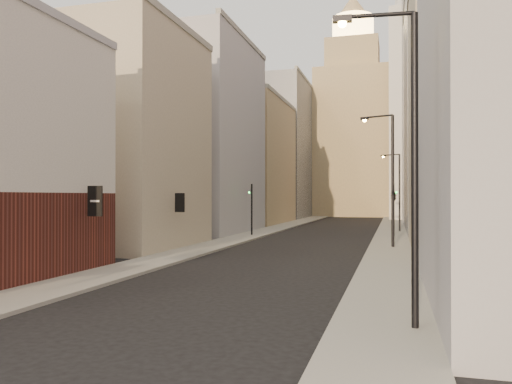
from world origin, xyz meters
name	(u,v)px	position (x,y,z in m)	size (l,w,h in m)	color
sidewalk_left	(286,226)	(-6.50, 55.00, 0.07)	(3.00, 140.00, 0.15)	#9C9A8D
sidewalk_right	(392,227)	(6.50, 55.00, 0.07)	(3.00, 140.00, 0.15)	#9C9A8D
left_bldg_beige	(133,141)	(-12.00, 26.00, 8.00)	(8.00, 12.00, 16.00)	tan
left_bldg_grey	(210,138)	(-12.00, 42.00, 10.00)	(8.00, 16.00, 20.00)	#A1A0A6
left_bldg_tan	(255,163)	(-12.00, 60.00, 8.50)	(8.00, 18.00, 17.00)	tan
left_bldg_wingrid	(285,151)	(-12.00, 80.00, 12.00)	(8.00, 20.00, 24.00)	gray
right_bldg_beige	(471,108)	(12.00, 30.00, 10.00)	(8.00, 16.00, 20.00)	tan
right_bldg_wingrid	(444,112)	(12.00, 50.00, 13.00)	(8.00, 20.00, 26.00)	gray
highrise	(467,59)	(18.00, 78.00, 25.66)	(21.00, 23.00, 51.20)	gray
clock_tower	(353,126)	(-1.00, 92.00, 17.63)	(14.00, 14.00, 44.90)	tan
white_tower	(414,106)	(10.00, 78.00, 18.61)	(8.00, 8.00, 41.50)	silver
streetlamp_near	(406,149)	(7.15, 7.28, 5.18)	(2.38, 0.43, 9.07)	black
streetlamp_mid	(389,172)	(6.48, 30.37, 5.62)	(2.48, 1.05, 9.84)	black
streetlamp_far	(398,188)	(7.15, 47.25, 4.74)	(2.03, 1.04, 8.30)	black
traffic_light_left	(252,201)	(-6.35, 38.47, 3.41)	(0.53, 0.41, 5.00)	black
traffic_light_right	(394,195)	(6.76, 41.03, 3.95)	(0.85, 0.85, 5.00)	black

